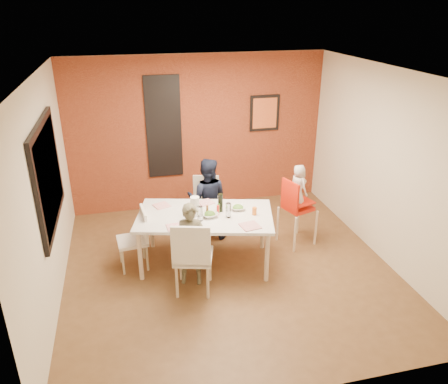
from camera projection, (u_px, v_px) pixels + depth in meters
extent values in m
plane|color=brown|center=(229.00, 268.00, 6.20)|extent=(4.50, 4.50, 0.00)
cube|color=white|center=(230.00, 73.00, 5.11)|extent=(4.50, 4.50, 0.02)
cube|color=beige|center=(198.00, 133.00, 7.66)|extent=(4.50, 0.02, 2.70)
cube|color=beige|center=(295.00, 278.00, 3.65)|extent=(4.50, 0.02, 2.70)
cube|color=beige|center=(46.00, 196.00, 5.18)|extent=(0.02, 4.50, 2.70)
cube|color=beige|center=(384.00, 166.00, 6.14)|extent=(0.02, 4.50, 2.70)
cube|color=maroon|center=(198.00, 133.00, 7.64)|extent=(4.50, 0.02, 2.70)
cube|color=black|center=(48.00, 175.00, 5.28)|extent=(0.05, 1.70, 1.30)
cube|color=black|center=(49.00, 174.00, 5.28)|extent=(0.02, 1.55, 1.15)
cube|color=silver|center=(164.00, 127.00, 7.44)|extent=(0.55, 0.03, 1.70)
cube|color=black|center=(164.00, 127.00, 7.44)|extent=(0.60, 0.03, 1.76)
cube|color=black|center=(265.00, 113.00, 7.76)|extent=(0.54, 0.03, 0.64)
cube|color=orange|center=(265.00, 113.00, 7.75)|extent=(0.44, 0.01, 0.54)
cube|color=silver|center=(205.00, 216.00, 6.03)|extent=(2.05, 1.46, 0.04)
cylinder|color=beige|center=(140.00, 256.00, 5.81)|extent=(0.06, 0.06, 0.73)
cylinder|color=beige|center=(151.00, 225.00, 6.60)|extent=(0.06, 0.06, 0.73)
cylinder|color=beige|center=(267.00, 257.00, 5.78)|extent=(0.06, 0.06, 0.73)
cylinder|color=beige|center=(263.00, 226.00, 6.57)|extent=(0.06, 0.06, 0.73)
cube|color=silver|center=(193.00, 256.00, 5.56)|extent=(0.59, 0.59, 0.05)
cube|color=silver|center=(191.00, 247.00, 5.25)|extent=(0.47, 0.17, 0.54)
cylinder|color=tan|center=(210.00, 265.00, 5.84)|extent=(0.04, 0.04, 0.47)
cylinder|color=tan|center=(208.00, 282.00, 5.48)|extent=(0.04, 0.04, 0.47)
cylinder|color=tan|center=(181.00, 265.00, 5.85)|extent=(0.04, 0.04, 0.47)
cylinder|color=tan|center=(177.00, 282.00, 5.49)|extent=(0.04, 0.04, 0.47)
cube|color=silver|center=(205.00, 207.00, 7.03)|extent=(0.51, 0.51, 0.05)
cube|color=silver|center=(206.00, 189.00, 7.11)|extent=(0.41, 0.15, 0.47)
cylinder|color=#C7B494|center=(194.00, 224.00, 6.97)|extent=(0.03, 0.03, 0.41)
cylinder|color=#C7B494|center=(196.00, 215.00, 7.28)|extent=(0.03, 0.03, 0.41)
cylinder|color=#C7B494|center=(216.00, 225.00, 6.96)|extent=(0.03, 0.03, 0.41)
cylinder|color=#C7B494|center=(217.00, 215.00, 7.27)|extent=(0.03, 0.03, 0.41)
cube|color=white|center=(132.00, 241.00, 6.08)|extent=(0.44, 0.44, 0.05)
cube|color=white|center=(144.00, 224.00, 6.04)|extent=(0.07, 0.41, 0.46)
cylinder|color=tan|center=(120.00, 250.00, 6.26)|extent=(0.03, 0.03, 0.40)
cylinder|color=tan|center=(143.00, 246.00, 6.35)|extent=(0.03, 0.03, 0.40)
cylinder|color=tan|center=(123.00, 262.00, 5.97)|extent=(0.03, 0.03, 0.40)
cylinder|color=tan|center=(147.00, 258.00, 6.07)|extent=(0.03, 0.03, 0.40)
cube|color=red|center=(298.00, 207.00, 6.63)|extent=(0.47, 0.47, 0.05)
cube|color=red|center=(290.00, 195.00, 6.44)|extent=(0.15, 0.36, 0.44)
cube|color=red|center=(298.00, 201.00, 6.58)|extent=(0.47, 0.47, 0.02)
cylinder|color=beige|center=(316.00, 228.00, 6.69)|extent=(0.03, 0.03, 0.57)
cylinder|color=beige|center=(295.00, 235.00, 6.49)|extent=(0.03, 0.03, 0.57)
cylinder|color=beige|center=(298.00, 217.00, 7.01)|extent=(0.03, 0.03, 0.57)
cylinder|color=beige|center=(278.00, 224.00, 6.81)|extent=(0.03, 0.03, 0.57)
imported|color=brown|center=(191.00, 245.00, 5.67)|extent=(0.47, 0.37, 1.14)
imported|color=black|center=(207.00, 198.00, 6.80)|extent=(0.75, 0.66, 1.31)
imported|color=beige|center=(298.00, 186.00, 6.48)|extent=(0.30, 0.37, 0.66)
cube|color=white|center=(174.00, 227.00, 5.69)|extent=(0.21, 0.21, 0.01)
cube|color=white|center=(206.00, 202.00, 6.37)|extent=(0.26, 0.26, 0.01)
cube|color=silver|center=(250.00, 226.00, 5.70)|extent=(0.28, 0.28, 0.01)
cube|color=white|center=(162.00, 205.00, 6.28)|extent=(0.27, 0.27, 0.01)
imported|color=white|center=(210.00, 214.00, 5.97)|extent=(0.25, 0.25, 0.06)
imported|color=silver|center=(238.00, 208.00, 6.16)|extent=(0.23, 0.23, 0.05)
cylinder|color=black|center=(220.00, 203.00, 6.07)|extent=(0.07, 0.07, 0.26)
cylinder|color=white|center=(200.00, 214.00, 5.82)|extent=(0.07, 0.07, 0.21)
cylinder|color=silver|center=(228.00, 210.00, 5.91)|extent=(0.07, 0.07, 0.21)
cylinder|color=white|center=(195.00, 206.00, 5.95)|extent=(0.12, 0.12, 0.27)
cylinder|color=red|center=(218.00, 210.00, 5.99)|extent=(0.04, 0.04, 0.14)
cylinder|color=#3A7727|center=(219.00, 208.00, 6.06)|extent=(0.03, 0.03, 0.13)
cylinder|color=brown|center=(207.00, 210.00, 6.00)|extent=(0.03, 0.03, 0.14)
cylinder|color=orange|center=(254.00, 211.00, 6.00)|extent=(0.06, 0.06, 0.11)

